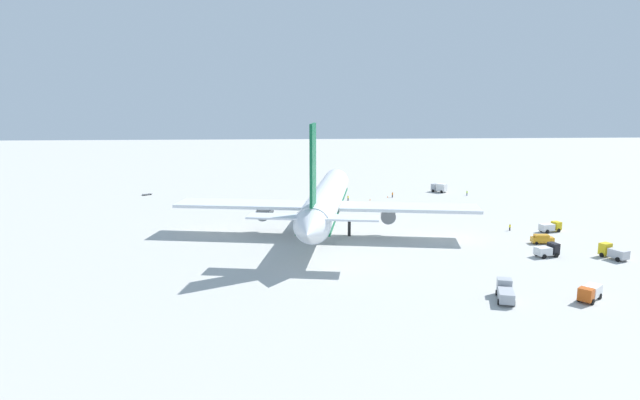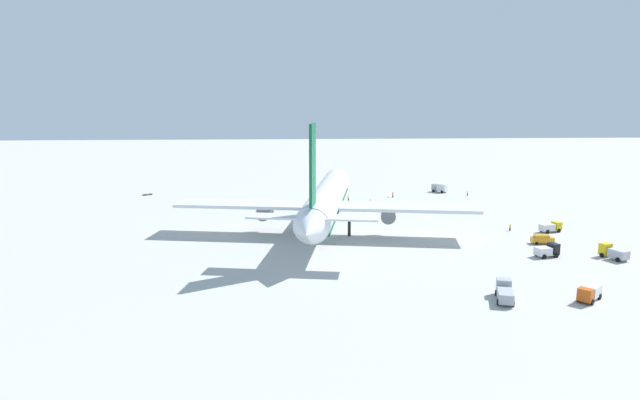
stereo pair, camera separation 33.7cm
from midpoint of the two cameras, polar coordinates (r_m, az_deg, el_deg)
The scene contains 16 objects.
ground_plane at distance 129.59m, azimuth 0.74°, elevation -3.33°, with size 600.00×600.00×0.00m, color #B2B2AD.
airliner at distance 126.77m, azimuth 0.69°, elevation -0.06°, with size 68.34×68.30×26.23m.
service_truck_0 at distance 96.19m, azimuth 25.89°, elevation -8.48°, with size 5.05×5.24×2.38m.
service_truck_1 at distance 118.51m, azimuth 22.24°, elevation -4.77°, with size 3.41×4.95×2.63m.
service_truck_2 at distance 91.51m, azimuth 18.42°, elevation -8.87°, with size 6.88×4.01×2.76m.
service_truck_3 at distance 140.34m, azimuth 22.53°, elevation -2.55°, with size 3.38×5.44×2.33m.
service_truck_4 at distance 188.70m, azimuth 12.17°, elevation 1.26°, with size 4.98×5.08×2.88m.
service_truck_5 at distance 122.39m, azimuth 27.80°, elevation -4.72°, with size 5.79×3.98×2.70m.
service_van at distance 128.59m, azimuth 21.79°, elevation -3.72°, with size 2.32×4.69×1.97m.
baggage_cart_0 at distance 187.64m, azimuth -17.15°, elevation 0.57°, with size 2.77×3.20×0.40m.
ground_worker_0 at distance 184.12m, azimuth 14.86°, elevation 0.68°, with size 0.41×0.41×1.65m.
ground_worker_1 at distance 176.20m, azimuth 7.50°, elevation 0.54°, with size 0.57×0.57×1.76m.
ground_worker_2 at distance 169.47m, azimuth 2.98°, elevation 0.20°, with size 0.46×0.46×1.64m.
ground_worker_3 at distance 138.47m, azimuth 18.88°, elevation -2.66°, with size 0.57×0.57×1.60m.
traffic_cone_0 at distance 170.56m, azimuth 5.22°, elevation 0.05°, with size 0.36×0.36×0.55m, color orange.
traffic_cone_1 at distance 176.05m, azimuth 7.01°, elevation 0.34°, with size 0.36×0.36×0.55m, color orange.
Camera 2 is at (-125.57, 9.32, 30.63)m, focal length 31.37 mm.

